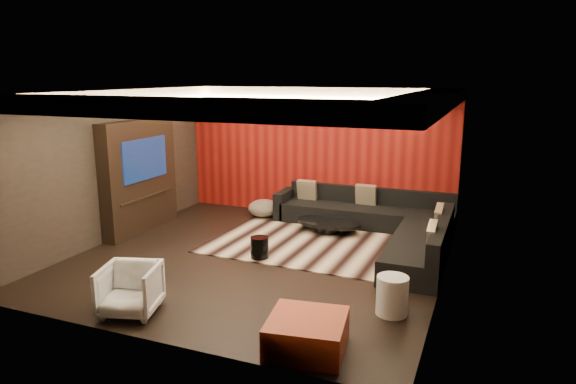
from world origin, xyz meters
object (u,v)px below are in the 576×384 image
at_px(orange_ottoman, 307,334).
at_px(sectional_sofa, 383,225).
at_px(armchair, 130,290).
at_px(coffee_table, 328,226).
at_px(white_side_table, 392,295).
at_px(drum_stool, 260,247).

bearing_deg(orange_ottoman, sectional_sofa, 90.52).
bearing_deg(armchair, coffee_table, 56.11).
height_order(coffee_table, white_side_table, white_side_table).
bearing_deg(drum_stool, coffee_table, 70.74).
xyz_separation_m(armchair, sectional_sofa, (2.40, 4.36, -0.07)).
height_order(orange_ottoman, armchair, armchair).
xyz_separation_m(coffee_table, sectional_sofa, (1.06, 0.07, 0.13)).
relative_size(orange_ottoman, armchair, 1.19).
distance_m(white_side_table, armchair, 3.40).
xyz_separation_m(coffee_table, armchair, (-1.34, -4.30, 0.20)).
xyz_separation_m(white_side_table, orange_ottoman, (-0.73, -1.24, -0.07)).
height_order(drum_stool, armchair, armchair).
relative_size(coffee_table, orange_ottoman, 1.53).
height_order(coffee_table, armchair, armchair).
xyz_separation_m(drum_stool, white_side_table, (2.47, -1.23, 0.06)).
height_order(armchair, sectional_sofa, sectional_sofa).
bearing_deg(sectional_sofa, coffee_table, -176.41).
height_order(coffee_table, orange_ottoman, orange_ottoman).
bearing_deg(armchair, sectional_sofa, 44.61).
bearing_deg(white_side_table, sectional_sofa, 103.78).
distance_m(orange_ottoman, sectional_sofa, 4.37).
bearing_deg(white_side_table, orange_ottoman, -120.30).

